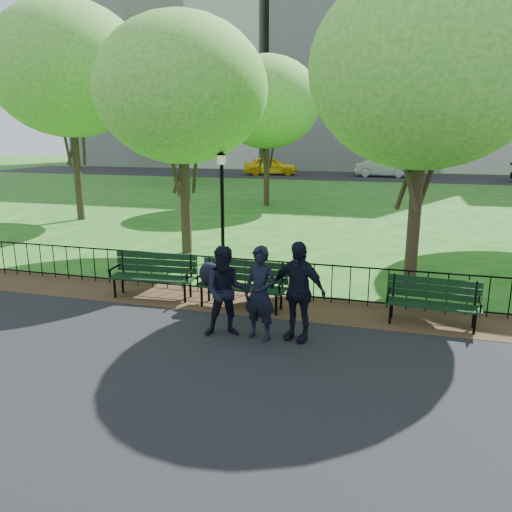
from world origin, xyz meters
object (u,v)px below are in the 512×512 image
(tree_near_e, at_px, (426,69))
(person_left, at_px, (260,293))
(person_mid, at_px, (226,292))
(tree_far_c, at_px, (267,102))
(tree_far_w, at_px, (180,94))
(taxi, at_px, (270,166))
(sedan_silver, at_px, (383,168))
(park_bench_right_a, at_px, (433,297))
(person_right, at_px, (297,291))
(tree_mid_w, at_px, (69,70))
(park_bench_main, at_px, (228,277))
(tree_near_w, at_px, (182,90))
(lamppost, at_px, (222,202))
(park_bench_left_a, at_px, (154,270))

(tree_near_e, xyz_separation_m, person_left, (-2.70, -4.05, -4.19))
(tree_near_e, xyz_separation_m, person_mid, (-3.35, -4.07, -4.20))
(tree_far_c, bearing_deg, tree_far_w, 132.54)
(taxi, bearing_deg, sedan_silver, -101.88)
(tree_far_w, bearing_deg, sedan_silver, 31.75)
(tree_near_e, xyz_separation_m, tree_far_w, (-15.96, 22.36, 1.28))
(park_bench_right_a, relative_size, person_left, 1.04)
(person_right, bearing_deg, park_bench_right_a, 45.40)
(tree_far_c, bearing_deg, park_bench_right_a, -63.97)
(park_bench_right_a, relative_size, tree_mid_w, 0.20)
(tree_far_w, height_order, sedan_silver, tree_far_w)
(park_bench_main, relative_size, taxi, 0.42)
(tree_far_w, relative_size, person_left, 5.23)
(taxi, bearing_deg, person_mid, 177.57)
(tree_near_w, distance_m, taxi, 29.39)
(person_mid, bearing_deg, tree_near_w, 101.98)
(lamppost, bearing_deg, taxi, 101.54)
(person_mid, xyz_separation_m, taxi, (-7.97, 34.66, -0.06))
(lamppost, relative_size, person_left, 1.82)
(taxi, bearing_deg, tree_far_c, 178.30)
(tree_mid_w, bearing_deg, person_left, -43.33)
(park_bench_left_a, height_order, tree_mid_w, tree_mid_w)
(tree_near_e, bearing_deg, park_bench_left_a, -157.46)
(park_bench_left_a, bearing_deg, tree_near_e, 18.32)
(person_left, height_order, person_right, person_right)
(person_mid, bearing_deg, person_right, -9.35)
(park_bench_right_a, bearing_deg, tree_far_c, 120.05)
(park_bench_right_a, bearing_deg, person_left, -148.42)
(park_bench_main, relative_size, lamppost, 0.62)
(park_bench_main, xyz_separation_m, park_bench_right_a, (4.22, 0.12, -0.11))
(lamppost, bearing_deg, person_left, -64.04)
(sedan_silver, bearing_deg, tree_near_w, 172.51)
(tree_near_w, bearing_deg, person_mid, -60.30)
(park_bench_left_a, relative_size, lamppost, 0.62)
(park_bench_main, height_order, tree_near_e, tree_near_e)
(park_bench_left_a, height_order, tree_far_w, tree_far_w)
(person_mid, bearing_deg, lamppost, 92.43)
(tree_far_w, bearing_deg, person_mid, -64.49)
(lamppost, relative_size, tree_mid_w, 0.36)
(tree_far_c, relative_size, taxi, 1.57)
(park_bench_left_a, height_order, park_bench_right_a, park_bench_left_a)
(taxi, bearing_deg, person_right, 179.67)
(tree_near_w, bearing_deg, sedan_silver, 80.28)
(tree_mid_w, bearing_deg, park_bench_left_a, -47.40)
(park_bench_main, bearing_deg, tree_far_w, 118.38)
(person_left, bearing_deg, tree_near_e, 69.14)
(park_bench_main, bearing_deg, tree_near_e, 36.22)
(park_bench_left_a, xyz_separation_m, person_left, (3.00, -1.69, 0.25))
(person_left, bearing_deg, park_bench_right_a, 40.34)
(tree_near_w, bearing_deg, tree_far_c, 91.00)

